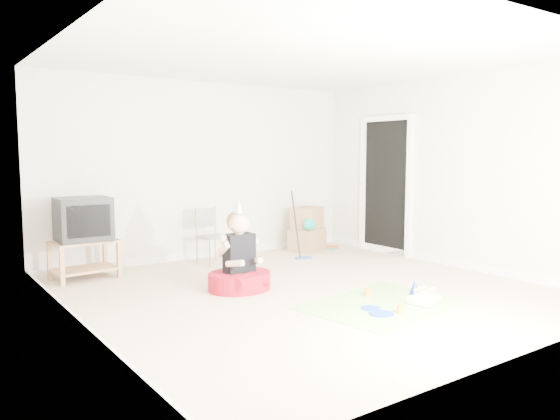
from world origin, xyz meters
TOP-DOWN VIEW (x-y plane):
  - ground at (0.00, 0.00)m, footprint 5.00×5.00m
  - doorway_recess at (2.48, 1.20)m, footprint 0.02×0.90m
  - tv_stand at (-1.88, 2.09)m, footprint 0.82×0.56m
  - crt_tv at (-1.88, 2.09)m, footprint 0.63×0.52m
  - folding_chair at (-0.14, 1.99)m, footprint 0.41×0.39m
  - cardboard_boxes at (1.59, 2.06)m, footprint 0.67×0.62m
  - floor_mop at (1.13, 1.54)m, footprint 0.26×0.34m
  - book_pile at (2.00, 1.96)m, footprint 0.24×0.27m
  - seated_woman at (-0.59, 0.51)m, footprint 0.74×0.74m
  - party_mat at (0.31, -0.88)m, footprint 1.77×1.39m
  - birthday_cake at (0.67, -1.11)m, footprint 0.33×0.29m
  - blue_plate_near at (0.08, -0.93)m, footprint 0.27×0.27m
  - blue_plate_far at (0.03, -1.13)m, footprint 0.32×0.32m
  - orange_cup_near at (0.40, -0.56)m, footprint 0.09×0.09m
  - orange_cup_far at (0.21, -1.20)m, footprint 0.09×0.09m
  - blue_party_hat at (0.87, -0.81)m, footprint 0.16×0.16m

SIDE VIEW (x-z plane):
  - ground at x=0.00m, z-range 0.00..0.00m
  - party_mat at x=0.31m, z-range 0.00..0.01m
  - blue_plate_near at x=0.08m, z-range 0.01..0.02m
  - blue_plate_far at x=0.03m, z-range 0.01..0.02m
  - book_pile at x=2.00m, z-range 0.00..0.05m
  - birthday_cake at x=0.67m, z-range -0.03..0.11m
  - orange_cup_far at x=0.21m, z-range 0.01..0.09m
  - orange_cup_near at x=0.40m, z-range 0.01..0.10m
  - blue_party_hat at x=0.87m, z-range 0.01..0.18m
  - seated_woman at x=-0.59m, z-range -0.30..0.76m
  - floor_mop at x=1.13m, z-range -0.24..0.76m
  - tv_stand at x=-1.88m, z-range 0.04..0.52m
  - cardboard_boxes at x=1.59m, z-range -0.01..0.68m
  - folding_chair at x=-0.14m, z-range -0.01..0.79m
  - crt_tv at x=-1.88m, z-range 0.48..1.02m
  - doorway_recess at x=2.48m, z-range 0.00..2.05m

